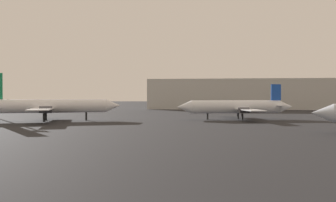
{
  "coord_description": "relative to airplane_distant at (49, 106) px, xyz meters",
  "views": [
    {
      "loc": [
        0.27,
        -13.46,
        5.81
      ],
      "look_at": [
        -5.44,
        34.38,
        4.98
      ],
      "focal_mm": 36.19,
      "sensor_mm": 36.0,
      "label": 1
    }
  ],
  "objects": [
    {
      "name": "terminal_building",
      "position": [
        51.4,
        74.93,
        2.87
      ],
      "size": [
        82.03,
        19.59,
        12.5
      ],
      "primitive_type": "cube",
      "color": "#B7B7B2",
      "rests_on": "ground_plane"
    },
    {
      "name": "airplane_distant",
      "position": [
        0.0,
        0.0,
        0.0
      ],
      "size": [
        30.34,
        23.18,
        10.65
      ],
      "rotation": [
        0.0,
        0.0,
        0.34
      ],
      "color": "white",
      "rests_on": "ground_plane"
    },
    {
      "name": "airplane_far_left",
      "position": [
        42.28,
        10.37,
        -0.39
      ],
      "size": [
        28.49,
        23.65,
        8.48
      ],
      "rotation": [
        0.0,
        0.0,
        3.38
      ],
      "color": "silver",
      "rests_on": "ground_plane"
    }
  ]
}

